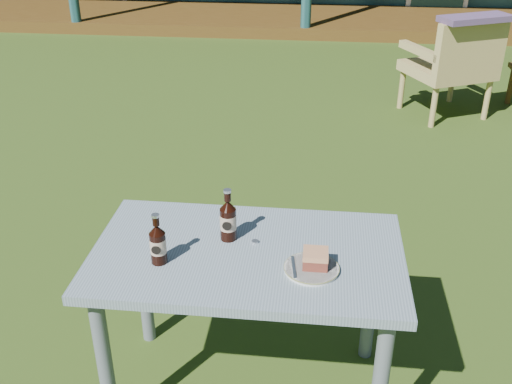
# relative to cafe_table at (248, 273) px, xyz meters

# --- Properties ---
(ground) EXTENTS (80.00, 80.00, 0.00)m
(ground) POSITION_rel_cafe_table_xyz_m (0.00, 1.60, -0.62)
(ground) COLOR #334916
(cafe_table) EXTENTS (1.20, 0.70, 0.72)m
(cafe_table) POSITION_rel_cafe_table_xyz_m (0.00, 0.00, 0.00)
(cafe_table) COLOR slate
(cafe_table) RESTS_ON ground
(plate) EXTENTS (0.20, 0.20, 0.01)m
(plate) POSITION_rel_cafe_table_xyz_m (0.25, -0.10, 0.11)
(plate) COLOR silver
(plate) RESTS_ON cafe_table
(cake_slice) EXTENTS (0.09, 0.09, 0.06)m
(cake_slice) POSITION_rel_cafe_table_xyz_m (0.26, -0.09, 0.15)
(cake_slice) COLOR maroon
(cake_slice) RESTS_ON plate
(fork) EXTENTS (0.03, 0.14, 0.00)m
(fork) POSITION_rel_cafe_table_xyz_m (0.18, -0.11, 0.12)
(fork) COLOR silver
(fork) RESTS_ON plate
(cola_bottle_near) EXTENTS (0.07, 0.07, 0.22)m
(cola_bottle_near) POSITION_rel_cafe_table_xyz_m (-0.09, 0.08, 0.19)
(cola_bottle_near) COLOR black
(cola_bottle_near) RESTS_ON cafe_table
(cola_bottle_far) EXTENTS (0.06, 0.06, 0.21)m
(cola_bottle_far) POSITION_rel_cafe_table_xyz_m (-0.32, -0.11, 0.18)
(cola_bottle_far) COLOR black
(cola_bottle_far) RESTS_ON cafe_table
(bottle_cap) EXTENTS (0.03, 0.03, 0.01)m
(bottle_cap) POSITION_rel_cafe_table_xyz_m (0.02, 0.06, 0.11)
(bottle_cap) COLOR silver
(bottle_cap) RESTS_ON cafe_table
(armchair_left) EXTENTS (0.88, 0.87, 0.91)m
(armchair_left) POSITION_rel_cafe_table_xyz_m (1.43, 3.54, -0.11)
(armchair_left) COLOR tan
(armchair_left) RESTS_ON ground
(floral_throw) EXTENTS (0.67, 0.49, 0.05)m
(floral_throw) POSITION_rel_cafe_table_xyz_m (1.51, 3.37, 0.32)
(floral_throw) COLOR #543E62
(floral_throw) RESTS_ON armchair_left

